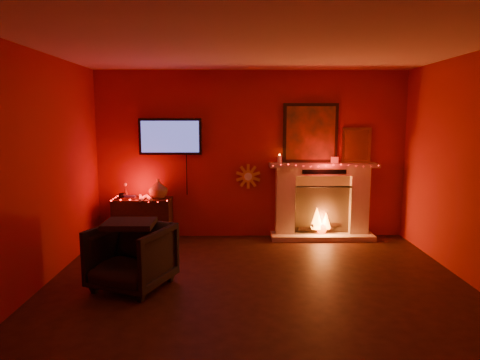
{
  "coord_description": "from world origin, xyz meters",
  "views": [
    {
      "loc": [
        -0.26,
        -4.42,
        1.93
      ],
      "look_at": [
        -0.19,
        1.7,
        1.05
      ],
      "focal_mm": 32.0,
      "sensor_mm": 36.0,
      "label": 1
    }
  ],
  "objects_px": {
    "sunburst_clock": "(248,176)",
    "console_table": "(144,216)",
    "armchair": "(132,257)",
    "tv": "(170,137)",
    "fireplace": "(322,194)"
  },
  "relations": [
    {
      "from": "tv",
      "to": "sunburst_clock",
      "type": "bearing_deg",
      "value": 1.24
    },
    {
      "from": "tv",
      "to": "armchair",
      "type": "xyz_separation_m",
      "value": [
        -0.15,
        -2.15,
        -1.28
      ]
    },
    {
      "from": "fireplace",
      "to": "tv",
      "type": "xyz_separation_m",
      "value": [
        -2.44,
        0.06,
        0.92
      ]
    },
    {
      "from": "tv",
      "to": "console_table",
      "type": "distance_m",
      "value": 1.33
    },
    {
      "from": "fireplace",
      "to": "sunburst_clock",
      "type": "distance_m",
      "value": 1.23
    },
    {
      "from": "tv",
      "to": "console_table",
      "type": "height_order",
      "value": "tv"
    },
    {
      "from": "armchair",
      "to": "sunburst_clock",
      "type": "bearing_deg",
      "value": 79.21
    },
    {
      "from": "fireplace",
      "to": "armchair",
      "type": "bearing_deg",
      "value": -141.13
    },
    {
      "from": "armchair",
      "to": "tv",
      "type": "bearing_deg",
      "value": 107.95
    },
    {
      "from": "tv",
      "to": "armchair",
      "type": "relative_size",
      "value": 1.53
    },
    {
      "from": "armchair",
      "to": "console_table",
      "type": "bearing_deg",
      "value": 119.81
    },
    {
      "from": "sunburst_clock",
      "to": "console_table",
      "type": "height_order",
      "value": "sunburst_clock"
    },
    {
      "from": "sunburst_clock",
      "to": "console_table",
      "type": "xyz_separation_m",
      "value": [
        -1.67,
        -0.22,
        -0.6
      ]
    },
    {
      "from": "fireplace",
      "to": "console_table",
      "type": "height_order",
      "value": "fireplace"
    },
    {
      "from": "tv",
      "to": "console_table",
      "type": "xyz_separation_m",
      "value": [
        -0.42,
        -0.19,
        -1.25
      ]
    }
  ]
}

